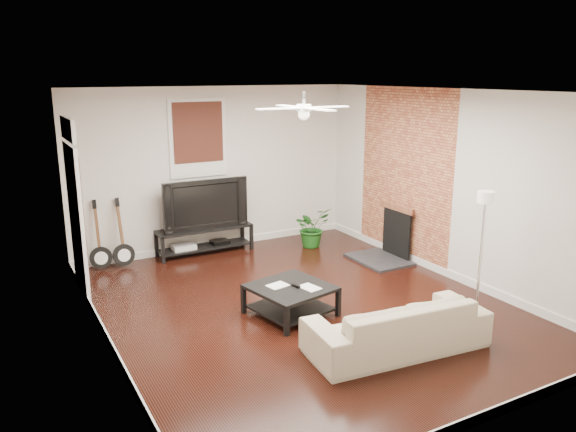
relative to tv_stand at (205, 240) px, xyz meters
name	(u,v)px	position (x,y,z in m)	size (l,w,h in m)	color
room	(303,204)	(0.32, -2.78, 1.17)	(5.01, 6.01, 2.81)	black
brick_accent	(404,175)	(2.81, -1.78, 1.17)	(0.02, 2.20, 2.80)	#A34E34
fireplace	(387,233)	(2.52, -1.78, 0.23)	(0.80, 1.10, 0.92)	black
window_back	(198,138)	(0.02, 0.19, 1.72)	(1.00, 0.06, 1.30)	#35160E
door_left	(76,207)	(-2.14, -0.88, 1.02)	(0.08, 1.00, 2.50)	white
tv_stand	(205,240)	(0.00, 0.00, 0.00)	(1.64, 0.44, 0.46)	black
tv	(203,203)	(0.00, 0.02, 0.65)	(1.47, 0.19, 0.85)	black
coffee_table	(291,300)	(0.06, -2.93, -0.04)	(0.91, 0.91, 0.38)	black
sofa	(397,324)	(0.64, -4.31, 0.07)	(2.04, 0.80, 0.60)	tan
floor_lamp	(481,257)	(1.99, -4.21, 0.60)	(0.27, 0.27, 1.67)	silver
potted_plant	(312,227)	(1.81, -0.56, 0.12)	(0.63, 0.55, 0.71)	#1A5718
guitar_left	(99,236)	(-1.74, -0.03, 0.33)	(0.35, 0.24, 1.12)	black
guitar_right	(122,233)	(-1.39, -0.06, 0.33)	(0.35, 0.24, 1.12)	black
ceiling_fan	(304,108)	(0.32, -2.78, 2.37)	(1.24, 1.24, 0.32)	white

